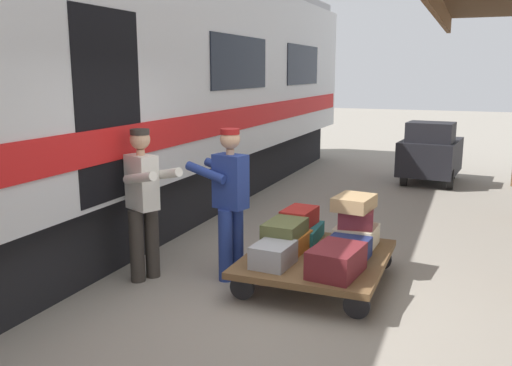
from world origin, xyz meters
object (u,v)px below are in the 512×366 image
object	(u,v)px
suitcase_red_plastic	(299,217)
baggage_tug	(430,153)
suitcase_maroon_trunk	(336,261)
suitcase_tan_vintage	(354,203)
porter_in_overalls	(229,198)
porter_by_door	(144,200)
train_car	(1,94)
suitcase_orange_carryall	(288,243)
suitcase_cream_canvas	(356,236)
luggage_cart	(317,259)
suitcase_gray_aluminum	(273,255)
suitcase_olive_duffel	(285,228)
suitcase_burgundy_valise	(356,217)
suitcase_teal_softside	(301,232)
suitcase_navy_fabric	(347,249)

from	to	relation	value
suitcase_red_plastic	baggage_tug	size ratio (longest dim) A/B	0.28
suitcase_maroon_trunk	suitcase_tan_vintage	world-z (taller)	suitcase_tan_vintage
suitcase_maroon_trunk	porter_in_overalls	distance (m)	1.41
porter_by_door	baggage_tug	world-z (taller)	porter_by_door
train_car	suitcase_orange_carryall	size ratio (longest dim) A/B	31.86
suitcase_tan_vintage	porter_in_overalls	bearing A→B (deg)	26.72
train_car	suitcase_cream_canvas	distance (m)	4.40
luggage_cart	suitcase_gray_aluminum	bearing A→B (deg)	55.42
suitcase_cream_canvas	suitcase_olive_duffel	size ratio (longest dim) A/B	0.90
suitcase_olive_duffel	suitcase_burgundy_valise	size ratio (longest dim) A/B	1.27
suitcase_gray_aluminum	suitcase_teal_softside	distance (m)	0.97
suitcase_burgundy_valise	suitcase_red_plastic	bearing A→B (deg)	-0.32
suitcase_gray_aluminum	porter_by_door	xyz separation A→B (m)	(1.48, 0.11, 0.48)
suitcase_maroon_trunk	suitcase_cream_canvas	bearing A→B (deg)	-90.00
suitcase_teal_softside	baggage_tug	distance (m)	5.92
porter_in_overalls	baggage_tug	size ratio (longest dim) A/B	0.95
suitcase_cream_canvas	porter_by_door	size ratio (longest dim) A/B	0.29
suitcase_maroon_trunk	baggage_tug	bearing A→B (deg)	-93.11
porter_by_door	suitcase_navy_fabric	bearing A→B (deg)	-164.53
suitcase_cream_canvas	train_car	bearing A→B (deg)	17.79
suitcase_maroon_trunk	porter_in_overalls	xyz separation A→B (m)	(1.30, -0.30, 0.46)
suitcase_orange_carryall	suitcase_cream_canvas	bearing A→B (deg)	-144.04
suitcase_gray_aluminum	suitcase_tan_vintage	world-z (taller)	suitcase_tan_vintage
suitcase_orange_carryall	suitcase_maroon_trunk	bearing A→B (deg)	144.04
baggage_tug	suitcase_tan_vintage	bearing A→B (deg)	86.09
suitcase_maroon_trunk	suitcase_burgundy_valise	size ratio (longest dim) A/B	1.44
train_car	baggage_tug	distance (m)	8.39
suitcase_gray_aluminum	suitcase_teal_softside	bearing A→B (deg)	-90.00
suitcase_orange_carryall	suitcase_red_plastic	distance (m)	0.53
suitcase_navy_fabric	porter_in_overalls	bearing A→B (deg)	8.05
suitcase_maroon_trunk	suitcase_tan_vintage	size ratio (longest dim) A/B	1.22
suitcase_cream_canvas	suitcase_navy_fabric	world-z (taller)	suitcase_cream_canvas
baggage_tug	suitcase_orange_carryall	bearing A→B (deg)	80.69
suitcase_maroon_trunk	porter_by_door	size ratio (longest dim) A/B	0.36
suitcase_tan_vintage	suitcase_olive_duffel	bearing A→B (deg)	35.88
suitcase_tan_vintage	suitcase_burgundy_valise	bearing A→B (deg)	-120.01
suitcase_cream_canvas	suitcase_maroon_trunk	xyz separation A→B (m)	(-0.00, 0.97, 0.02)
suitcase_cream_canvas	porter_by_door	distance (m)	2.45
suitcase_gray_aluminum	porter_in_overalls	world-z (taller)	porter_in_overalls
suitcase_gray_aluminum	suitcase_red_plastic	bearing A→B (deg)	-88.57
suitcase_navy_fabric	suitcase_tan_vintage	world-z (taller)	suitcase_tan_vintage
suitcase_maroon_trunk	suitcase_red_plastic	distance (m)	1.20
porter_in_overalls	porter_by_door	distance (m)	0.94
suitcase_cream_canvas	suitcase_red_plastic	distance (m)	0.71
train_car	suitcase_tan_vintage	size ratio (longest dim) A/B	38.93
suitcase_red_plastic	suitcase_tan_vintage	size ratio (longest dim) A/B	0.98
suitcase_cream_canvas	suitcase_teal_softside	xyz separation A→B (m)	(0.67, 0.00, -0.03)
suitcase_gray_aluminum	porter_by_door	world-z (taller)	porter_by_door
luggage_cart	suitcase_maroon_trunk	size ratio (longest dim) A/B	2.83
suitcase_cream_canvas	suitcase_maroon_trunk	world-z (taller)	suitcase_maroon_trunk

